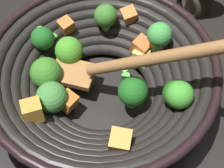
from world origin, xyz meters
The scene contains 2 objects.
ground_plane centered at (0.00, 0.00, 0.00)m, with size 4.00×4.00×0.00m, color black.
wok centered at (0.00, 0.00, 0.06)m, with size 0.40×0.37×0.20m.
Camera 1 is at (-0.24, -0.18, 0.49)m, focal length 52.33 mm.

